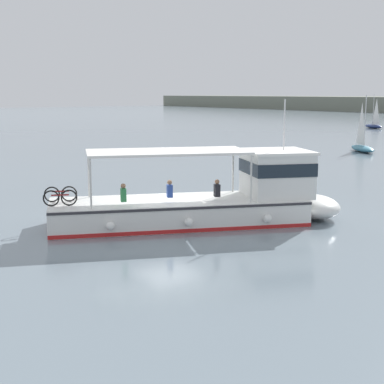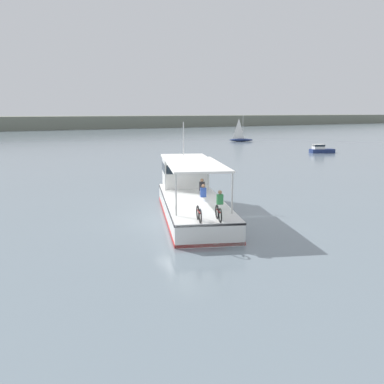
# 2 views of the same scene
# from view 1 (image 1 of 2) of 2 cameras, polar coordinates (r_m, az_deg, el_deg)

# --- Properties ---
(ground_plane) EXTENTS (400.00, 400.00, 0.00)m
(ground_plane) POSITION_cam_1_polar(r_m,az_deg,el_deg) (25.03, -2.37, -2.93)
(ground_plane) COLOR slate
(ferry_main) EXTENTS (7.84, 12.90, 5.32)m
(ferry_main) POSITION_cam_1_polar(r_m,az_deg,el_deg) (24.45, 2.34, -0.81)
(ferry_main) COLOR white
(ferry_main) RESTS_ON ground
(sailboat_near_starboard) EXTENTS (4.97, 3.14, 5.40)m
(sailboat_near_starboard) POSITION_cam_1_polar(r_m,az_deg,el_deg) (96.16, 17.87, 6.48)
(sailboat_near_starboard) COLOR navy
(sailboat_near_starboard) RESTS_ON ground
(sailboat_far_left) EXTENTS (4.84, 3.67, 5.40)m
(sailboat_far_left) POSITION_cam_1_polar(r_m,az_deg,el_deg) (57.03, 16.83, 4.46)
(sailboat_far_left) COLOR teal
(sailboat_far_left) RESTS_ON ground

